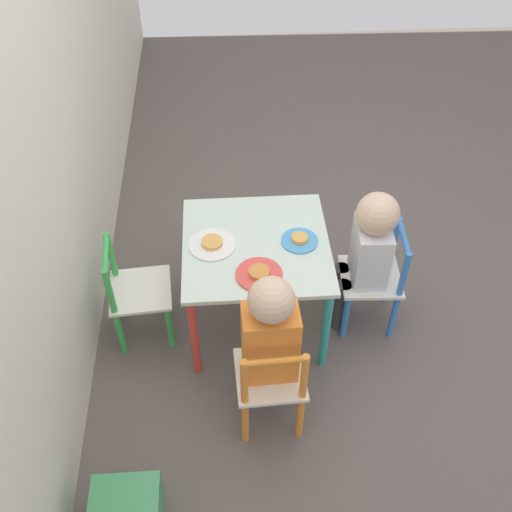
% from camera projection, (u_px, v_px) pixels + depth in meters
% --- Properties ---
extents(ground_plane, '(6.00, 6.00, 0.00)m').
position_uv_depth(ground_plane, '(256.00, 318.00, 2.81)').
color(ground_plane, '#5B514C').
extents(house_wall, '(6.00, 0.06, 2.60)m').
position_uv_depth(house_wall, '(13.00, 65.00, 1.85)').
color(house_wall, beige).
rests_on(house_wall, ground_plane).
extents(kids_table, '(0.61, 0.61, 0.48)m').
position_uv_depth(kids_table, '(256.00, 255.00, 2.52)').
color(kids_table, silver).
rests_on(kids_table, ground_plane).
extents(chair_orange, '(0.27, 0.27, 0.52)m').
position_uv_depth(chair_orange, '(271.00, 382.00, 2.26)').
color(chair_orange, silver).
rests_on(chair_orange, ground_plane).
extents(chair_blue, '(0.27, 0.27, 0.52)m').
position_uv_depth(chair_blue, '(375.00, 279.00, 2.63)').
color(chair_blue, silver).
rests_on(chair_blue, ground_plane).
extents(chair_green, '(0.28, 0.28, 0.52)m').
position_uv_depth(chair_green, '(136.00, 293.00, 2.57)').
color(chair_green, silver).
rests_on(chair_green, ground_plane).
extents(child_left, '(0.22, 0.21, 0.76)m').
position_uv_depth(child_left, '(270.00, 337.00, 2.16)').
color(child_left, '#4C608E').
rests_on(child_left, ground_plane).
extents(child_front, '(0.21, 0.23, 0.73)m').
position_uv_depth(child_front, '(367.00, 249.00, 2.50)').
color(child_front, '#38383D').
rests_on(child_front, ground_plane).
extents(plate_left, '(0.18, 0.18, 0.03)m').
position_uv_depth(plate_left, '(259.00, 274.00, 2.33)').
color(plate_left, '#E54C47').
rests_on(plate_left, kids_table).
extents(plate_front, '(0.15, 0.15, 0.03)m').
position_uv_depth(plate_front, '(300.00, 240.00, 2.47)').
color(plate_front, '#4C9EE0').
rests_on(plate_front, kids_table).
extents(plate_back, '(0.19, 0.19, 0.03)m').
position_uv_depth(plate_back, '(212.00, 244.00, 2.45)').
color(plate_back, white).
rests_on(plate_back, kids_table).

